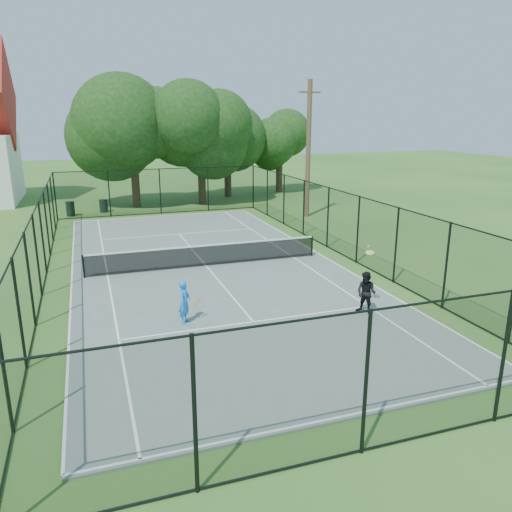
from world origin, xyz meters
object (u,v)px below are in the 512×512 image
object	(u,v)px
utility_pole	(308,149)
player_black	(366,293)
player_blue	(185,302)
tennis_net	(206,255)
trash_bin_left	(70,209)
trash_bin_right	(104,206)

from	to	relation	value
utility_pole	player_black	xyz separation A→B (m)	(-5.10, -15.88, -3.53)
player_blue	player_black	xyz separation A→B (m)	(5.76, -1.11, 0.01)
tennis_net	player_black	distance (m)	7.82
trash_bin_left	player_blue	bearing A→B (deg)	-79.52
player_blue	player_black	distance (m)	5.87
utility_pole	player_black	size ratio (longest dim) A/B	3.89
trash_bin_right	player_black	xyz separation A→B (m)	(7.33, -21.67, 0.33)
tennis_net	player_black	xyz separation A→B (m)	(3.72, -6.88, 0.19)
tennis_net	player_black	world-z (taller)	player_black
trash_bin_right	player_black	world-z (taller)	player_black
trash_bin_right	player_blue	size ratio (longest dim) A/B	0.62
utility_pole	player_black	world-z (taller)	utility_pole
trash_bin_left	trash_bin_right	bearing A→B (deg)	18.22
utility_pole	player_blue	distance (m)	18.67
tennis_net	utility_pole	xyz separation A→B (m)	(8.82, 9.00, 3.72)
tennis_net	utility_pole	world-z (taller)	utility_pole
tennis_net	trash_bin_right	size ratio (longest dim) A/B	11.73
trash_bin_left	utility_pole	world-z (taller)	utility_pole
trash_bin_left	trash_bin_right	xyz separation A→B (m)	(2.10, 0.69, -0.05)
utility_pole	tennis_net	bearing A→B (deg)	-134.44
tennis_net	trash_bin_right	xyz separation A→B (m)	(-3.61, 14.79, -0.14)
utility_pole	player_blue	bearing A→B (deg)	-126.35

